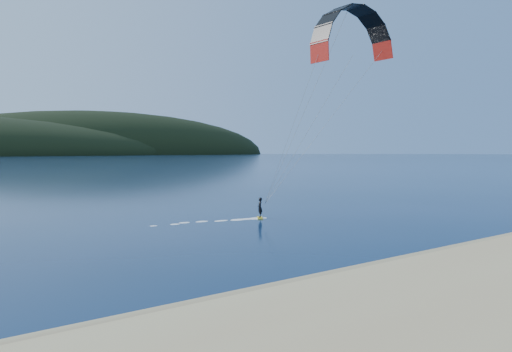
# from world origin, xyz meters

# --- Properties ---
(ground) EXTENTS (1800.00, 1800.00, 0.00)m
(ground) POSITION_xyz_m (0.00, 0.00, 0.00)
(ground) COLOR #071B38
(ground) RESTS_ON ground
(wet_sand) EXTENTS (220.00, 2.50, 0.10)m
(wet_sand) POSITION_xyz_m (0.00, 4.50, 0.05)
(wet_sand) COLOR #967E57
(wet_sand) RESTS_ON ground
(kitesurfer_near) EXTENTS (21.48, 9.09, 18.10)m
(kitesurfer_near) POSITION_xyz_m (19.14, 18.45, 14.83)
(kitesurfer_near) COLOR yellow
(kitesurfer_near) RESTS_ON ground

